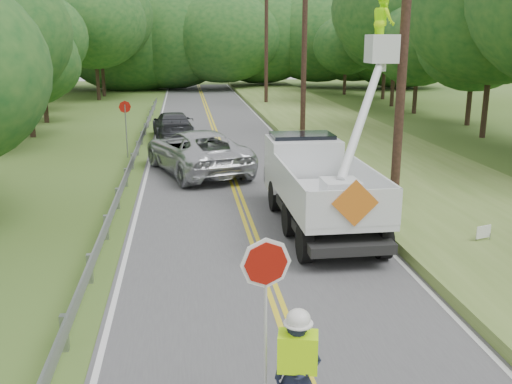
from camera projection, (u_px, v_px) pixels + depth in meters
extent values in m
plane|color=#415C1B|center=(299.00, 365.00, 9.94)|extent=(140.00, 140.00, 0.00)
cube|color=#4C4C4F|center=(231.00, 177.00, 23.35)|extent=(7.20, 96.00, 0.02)
cube|color=gold|center=(229.00, 177.00, 23.33)|extent=(0.12, 96.00, 0.00)
cube|color=gold|center=(234.00, 176.00, 23.36)|extent=(0.12, 96.00, 0.00)
cube|color=silver|center=(145.00, 179.00, 22.93)|extent=(0.12, 96.00, 0.00)
cube|color=silver|center=(315.00, 174.00, 23.76)|extent=(0.12, 96.00, 0.00)
cube|color=gray|center=(64.00, 333.00, 10.31)|extent=(0.12, 0.14, 0.70)
cube|color=gray|center=(90.00, 269.00, 13.18)|extent=(0.12, 0.14, 0.70)
cube|color=gray|center=(106.00, 227.00, 16.06)|extent=(0.12, 0.14, 0.70)
cube|color=gray|center=(118.00, 199.00, 18.93)|extent=(0.12, 0.14, 0.70)
cube|color=gray|center=(126.00, 177.00, 21.81)|extent=(0.12, 0.14, 0.70)
cube|color=gray|center=(132.00, 161.00, 24.68)|extent=(0.12, 0.14, 0.70)
cube|color=gray|center=(137.00, 148.00, 27.56)|extent=(0.12, 0.14, 0.70)
cube|color=gray|center=(142.00, 138.00, 30.43)|extent=(0.12, 0.14, 0.70)
cube|color=gray|center=(145.00, 129.00, 33.31)|extent=(0.12, 0.14, 0.70)
cube|color=gray|center=(148.00, 122.00, 36.18)|extent=(0.12, 0.14, 0.70)
cube|color=gray|center=(150.00, 116.00, 39.06)|extent=(0.12, 0.14, 0.70)
cube|color=gray|center=(152.00, 110.00, 41.93)|extent=(0.12, 0.14, 0.70)
cube|color=gray|center=(154.00, 106.00, 44.81)|extent=(0.12, 0.14, 0.70)
cube|color=gray|center=(133.00, 160.00, 23.67)|extent=(0.05, 48.00, 0.34)
cylinder|color=black|center=(403.00, 53.00, 17.87)|extent=(0.30, 0.30, 10.00)
cylinder|color=black|center=(304.00, 47.00, 32.24)|extent=(0.30, 0.30, 10.00)
cylinder|color=black|center=(266.00, 44.00, 46.61)|extent=(0.30, 0.30, 10.00)
cube|color=#54722D|center=(400.00, 169.00, 24.17)|extent=(7.00, 96.00, 0.30)
cylinder|color=#332319|center=(31.00, 115.00, 32.46)|extent=(0.32, 0.32, 2.50)
ellipsoid|color=#16471B|center=(25.00, 60.00, 31.67)|extent=(5.82, 5.82, 5.13)
cylinder|color=#332319|center=(45.00, 106.00, 38.13)|extent=(0.32, 0.32, 2.18)
ellipsoid|color=#16471B|center=(42.00, 65.00, 37.44)|extent=(5.09, 5.09, 4.48)
cylinder|color=#332319|center=(43.00, 90.00, 44.00)|extent=(0.32, 0.32, 3.19)
ellipsoid|color=#16471B|center=(38.00, 38.00, 42.98)|extent=(7.45, 7.45, 6.56)
cylinder|color=#332319|center=(98.00, 78.00, 51.91)|extent=(0.32, 0.32, 3.94)
ellipsoid|color=#16471B|center=(94.00, 22.00, 50.66)|extent=(9.20, 9.20, 8.10)
cylinder|color=#332319|center=(103.00, 74.00, 55.19)|extent=(0.32, 0.32, 4.31)
ellipsoid|color=#16471B|center=(99.00, 16.00, 53.82)|extent=(10.05, 10.05, 8.84)
cylinder|color=#332319|center=(486.00, 100.00, 32.06)|extent=(0.32, 0.32, 4.22)
ellipsoid|color=#16471B|center=(496.00, 3.00, 30.72)|extent=(9.86, 9.86, 8.67)
cylinder|color=#332319|center=(469.00, 101.00, 36.80)|extent=(0.32, 0.32, 3.11)
ellipsoid|color=#16471B|center=(475.00, 40.00, 35.81)|extent=(7.25, 7.25, 6.38)
cylinder|color=#332319|center=(415.00, 94.00, 42.64)|extent=(0.32, 0.32, 2.90)
ellipsoid|color=#16471B|center=(419.00, 45.00, 41.72)|extent=(6.76, 6.76, 5.95)
cylinder|color=#332319|center=(393.00, 79.00, 46.98)|extent=(0.32, 0.32, 4.48)
ellipsoid|color=#16471B|center=(397.00, 9.00, 45.56)|extent=(10.46, 10.46, 9.21)
cylinder|color=#332319|center=(384.00, 80.00, 52.64)|extent=(0.32, 0.32, 3.53)
ellipsoid|color=#16471B|center=(386.00, 31.00, 51.52)|extent=(8.23, 8.23, 7.24)
cylinder|color=#332319|center=(345.00, 80.00, 57.17)|extent=(0.32, 0.32, 2.78)
ellipsoid|color=#16471B|center=(346.00, 45.00, 56.29)|extent=(6.49, 6.49, 5.71)
ellipsoid|color=#16471B|center=(39.00, 38.00, 61.98)|extent=(13.48, 10.11, 10.11)
ellipsoid|color=#16471B|center=(85.00, 38.00, 61.93)|extent=(10.30, 7.73, 7.73)
ellipsoid|color=#16471B|center=(130.00, 38.00, 61.68)|extent=(15.63, 11.72, 11.72)
ellipsoid|color=#16471B|center=(171.00, 38.00, 61.95)|extent=(14.51, 10.88, 10.88)
ellipsoid|color=#16471B|center=(222.00, 38.00, 60.94)|extent=(12.64, 9.48, 9.48)
ellipsoid|color=#16471B|center=(261.00, 38.00, 64.74)|extent=(13.62, 10.22, 10.22)
ellipsoid|color=#16471B|center=(318.00, 38.00, 64.74)|extent=(13.18, 9.89, 9.89)
ellipsoid|color=#16471B|center=(354.00, 38.00, 64.36)|extent=(12.86, 9.65, 9.65)
ellipsoid|color=#16471B|center=(401.00, 38.00, 62.99)|extent=(14.59, 10.94, 10.94)
imported|color=#191E33|center=(297.00, 377.00, 7.97)|extent=(0.73, 0.56, 1.78)
cube|color=#B3FF07|center=(298.00, 351.00, 7.87)|extent=(0.61, 0.45, 0.54)
ellipsoid|color=white|center=(298.00, 319.00, 7.74)|extent=(0.33, 0.33, 0.27)
cylinder|color=#B7B7B7|center=(265.00, 351.00, 7.97)|extent=(0.04, 0.04, 2.49)
cylinder|color=#921007|center=(266.00, 263.00, 7.64)|extent=(0.71, 0.15, 0.71)
cylinder|color=black|center=(305.00, 244.00, 14.33)|extent=(0.31, 0.97, 0.97)
cylinder|color=black|center=(383.00, 240.00, 14.59)|extent=(0.31, 0.97, 0.97)
cylinder|color=black|center=(290.00, 219.00, 16.26)|extent=(0.31, 0.97, 0.97)
cylinder|color=black|center=(359.00, 216.00, 16.52)|extent=(0.31, 0.97, 0.97)
cylinder|color=black|center=(275.00, 196.00, 18.67)|extent=(0.31, 0.97, 0.97)
cylinder|color=black|center=(335.00, 194.00, 18.93)|extent=(0.31, 0.97, 0.97)
cube|color=black|center=(322.00, 212.00, 16.66)|extent=(2.17, 6.47, 0.25)
cube|color=silver|center=(329.00, 202.00, 15.86)|extent=(2.35, 4.66, 0.22)
cube|color=silver|center=(288.00, 186.00, 15.58)|extent=(0.10, 4.64, 0.91)
cube|color=silver|center=(369.00, 183.00, 15.87)|extent=(0.10, 4.64, 0.91)
cube|color=silver|center=(354.00, 209.00, 13.52)|extent=(2.32, 0.08, 0.91)
cube|color=silver|center=(303.00, 165.00, 19.06)|extent=(2.28, 1.93, 1.81)
cube|color=black|center=(302.00, 145.00, 19.08)|extent=(2.03, 1.33, 0.76)
cube|color=silver|center=(340.00, 195.00, 14.66)|extent=(0.91, 0.91, 0.81)
cube|color=silver|center=(382.00, 49.00, 17.75)|extent=(0.86, 0.86, 0.86)
imported|color=#B3FF07|center=(383.00, 22.00, 17.54)|extent=(0.62, 0.80, 1.65)
cube|color=orange|center=(355.00, 203.00, 13.42)|extent=(1.14, 0.05, 1.14)
imported|color=silver|center=(197.00, 151.00, 23.89)|extent=(4.84, 7.06, 1.79)
imported|color=#35373C|center=(173.00, 125.00, 32.24)|extent=(2.56, 5.22, 1.46)
cylinder|color=gray|center=(126.00, 131.00, 26.84)|extent=(0.06, 0.06, 2.50)
cylinder|color=#921007|center=(125.00, 107.00, 26.55)|extent=(0.55, 0.18, 0.57)
cube|color=white|center=(484.00, 232.00, 15.13)|extent=(0.47, 0.18, 0.34)
cylinder|color=gray|center=(476.00, 242.00, 15.18)|extent=(0.02, 0.02, 0.48)
cylinder|color=gray|center=(489.00, 242.00, 15.22)|extent=(0.02, 0.02, 0.48)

